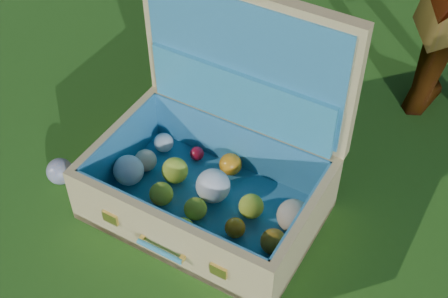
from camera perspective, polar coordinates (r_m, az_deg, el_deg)
ground at (r=1.64m, az=-2.94°, el=-8.67°), size 60.00×60.00×0.00m
stray_ball at (r=1.81m, az=-14.77°, el=-1.99°), size 0.08×0.08×0.08m
suitcase at (r=1.63m, az=-0.52°, el=-0.44°), size 0.65×0.51×0.57m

